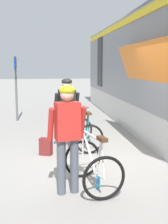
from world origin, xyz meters
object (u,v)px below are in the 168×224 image
cyclist_far_in_red (67,130)px  platform_sign_post (16,77)px  bicycle_far_white (92,165)px  water_bottle_near_the_bikes (98,182)px  backpack_on_platform (46,147)px  cyclist_near_in_dark (67,108)px  bicycle_near_teal (84,133)px

cyclist_far_in_red → platform_sign_post: bearing=101.8°
bicycle_far_white → water_bottle_near_the_bikes: bearing=-25.6°
backpack_on_platform → water_bottle_near_the_bikes: size_ratio=1.80×
cyclist_far_in_red → water_bottle_near_the_bikes: bearing=11.4°
cyclist_near_in_dark → cyclist_far_in_red: same height
bicycle_far_white → bicycle_near_teal: bearing=85.7°
cyclist_near_in_dark → bicycle_near_teal: (0.44, 0.18, -0.65)m
cyclist_far_in_red → backpack_on_platform: (-0.34, 2.16, -0.85)m
platform_sign_post → bicycle_near_teal: bearing=-63.8°
backpack_on_platform → platform_sign_post: (-1.05, 4.52, 1.42)m
cyclist_near_in_dark → bicycle_near_teal: bearing=22.2°
bicycle_near_teal → water_bottle_near_the_bikes: size_ratio=5.15×
backpack_on_platform → water_bottle_near_the_bikes: 2.23m
cyclist_far_in_red → bicycle_far_white: (0.43, 0.15, -0.65)m
cyclist_far_in_red → water_bottle_near_the_bikes: size_ratio=7.93×
cyclist_near_in_dark → bicycle_far_white: bearing=-83.7°
platform_sign_post → cyclist_far_in_red: bearing=-78.2°
bicycle_near_teal → cyclist_far_in_red: bearing=-103.3°
bicycle_near_teal → cyclist_near_in_dark: bearing=-157.8°
backpack_on_platform → water_bottle_near_the_bikes: bearing=-45.6°
bicycle_near_teal → backpack_on_platform: (-0.96, -0.45, -0.20)m
bicycle_near_teal → bicycle_far_white: size_ratio=0.96×
bicycle_near_teal → platform_sign_post: bearing=116.2°
cyclist_near_in_dark → cyclist_far_in_red: (-0.18, -2.43, 0.00)m
cyclist_far_in_red → bicycle_near_teal: bearing=76.7°
cyclist_near_in_dark → bicycle_far_white: (0.25, -2.28, -0.65)m
bicycle_near_teal → bicycle_far_white: bearing=-94.3°
cyclist_far_in_red → bicycle_far_white: bearing=19.1°
water_bottle_near_the_bikes → cyclist_near_in_dark: bearing=98.4°
cyclist_far_in_red → bicycle_near_teal: cyclist_far_in_red is taller
cyclist_near_in_dark → bicycle_far_white: size_ratio=1.48×
cyclist_near_in_dark → backpack_on_platform: size_ratio=4.40×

